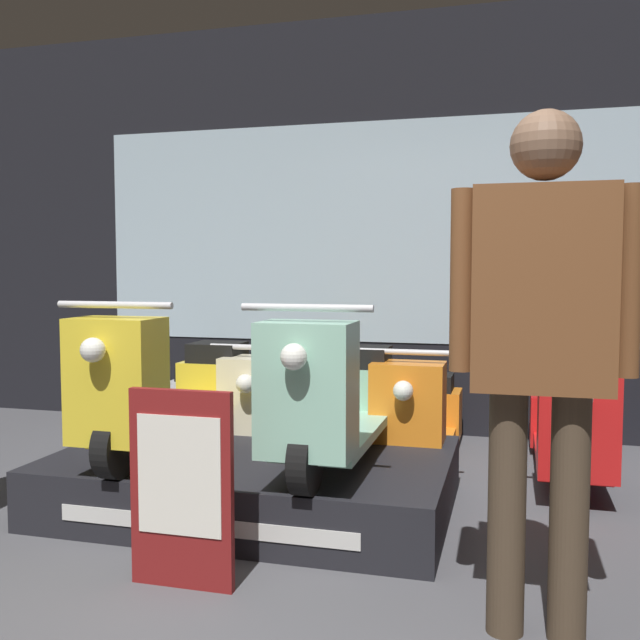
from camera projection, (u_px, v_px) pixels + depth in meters
name	position (u px, v px, depth m)	size (l,w,h in m)	color
shop_wall_back	(388.00, 226.00, 5.51)	(8.52, 0.09, 3.20)	black
display_platform	(255.00, 480.00, 3.78)	(2.04, 1.32, 0.30)	black
scooter_display_left	(172.00, 390.00, 3.83)	(0.58, 1.59, 0.82)	black
scooter_display_right	(337.00, 398.00, 3.59)	(0.58, 1.59, 0.82)	black
scooter_backrow_0	(163.00, 404.00, 5.02)	(0.58, 1.59, 0.82)	black
scooter_backrow_1	(285.00, 411.00, 4.79)	(0.58, 1.59, 0.82)	black
scooter_backrow_2	(420.00, 418.00, 4.55)	(0.58, 1.59, 0.82)	black
scooter_backrow_3	(569.00, 426.00, 4.31)	(0.58, 1.59, 0.82)	black
person_right_browsing	(542.00, 326.00, 2.39)	(0.61, 0.25, 1.79)	#473828
price_sign_board	(181.00, 488.00, 2.82)	(0.43, 0.04, 0.80)	maroon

